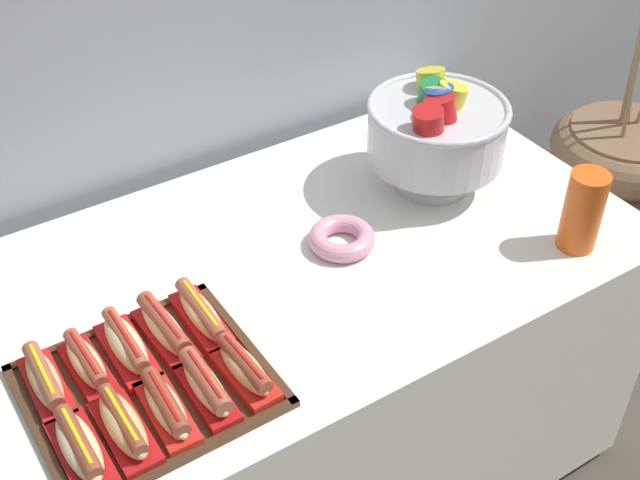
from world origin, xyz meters
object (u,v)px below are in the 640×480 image
object	(u,v)px
buffet_table	(306,369)
hot_dog_8	(165,329)
donut	(342,238)
hot_dog_4	(245,369)
hot_dog_1	(124,426)
serving_tray	(148,387)
cup_stack	(583,211)
hot_dog_6	(87,364)
hot_dog_9	(202,315)
floor_vase	(605,222)
hot_dog_0	(80,448)
hot_dog_5	(45,381)
hot_dog_3	(206,386)
hot_dog_2	(166,407)
punch_bowl	(437,128)
hot_dog_7	(127,346)

from	to	relation	value
buffet_table	hot_dog_8	xyz separation A→B (m)	(-0.35, -0.08, 0.39)
donut	hot_dog_4	bearing A→B (deg)	-147.44
hot_dog_1	hot_dog_8	xyz separation A→B (m)	(0.15, 0.17, 0.00)
hot_dog_4	hot_dog_8	xyz separation A→B (m)	(-0.08, 0.16, 0.00)
serving_tray	cup_stack	bearing A→B (deg)	-7.29
hot_dog_4	hot_dog_6	world-z (taller)	hot_dog_4
hot_dog_1	donut	world-z (taller)	hot_dog_1
buffet_table	hot_dog_9	bearing A→B (deg)	-163.88
hot_dog_1	donut	bearing A→B (deg)	21.62
floor_vase	hot_dog_6	bearing A→B (deg)	-174.30
hot_dog_0	hot_dog_9	distance (m)	0.34
hot_dog_5	cup_stack	distance (m)	1.10
hot_dog_3	hot_dog_5	xyz separation A→B (m)	(-0.23, 0.16, -0.00)
hot_dog_0	cup_stack	world-z (taller)	cup_stack
serving_tray	hot_dog_5	world-z (taller)	hot_dog_5
hot_dog_2	hot_dog_3	size ratio (longest dim) A/B	1.04
hot_dog_3	donut	bearing A→B (deg)	27.91
hot_dog_6	hot_dog_3	bearing A→B (deg)	-46.94
hot_dog_0	punch_bowl	size ratio (longest dim) A/B	0.55
hot_dog_5	punch_bowl	world-z (taller)	punch_bowl
hot_dog_0	hot_dog_1	world-z (taller)	hot_dog_1
cup_stack	donut	world-z (taller)	cup_stack
hot_dog_9	punch_bowl	bearing A→B (deg)	11.74
serving_tray	hot_dog_6	size ratio (longest dim) A/B	2.55
hot_dog_3	hot_dog_9	bearing A→B (deg)	66.34
hot_dog_6	punch_bowl	xyz separation A→B (m)	(0.88, 0.14, 0.12)
hot_dog_1	hot_dog_6	distance (m)	0.17
hot_dog_5	punch_bowl	xyz separation A→B (m)	(0.96, 0.14, 0.12)
hot_dog_2	hot_dog_4	size ratio (longest dim) A/B	1.05
buffet_table	hot_dog_4	world-z (taller)	hot_dog_4
hot_dog_6	hot_dog_4	bearing A→B (deg)	-35.47
hot_dog_2	hot_dog_8	bearing A→B (deg)	66.34
hot_dog_4	donut	size ratio (longest dim) A/B	1.14
punch_bowl	donut	size ratio (longest dim) A/B	2.23
buffet_table	hot_dog_2	size ratio (longest dim) A/B	8.39
floor_vase	hot_dog_9	bearing A→B (deg)	-173.51
hot_dog_7	hot_dog_5	bearing A→B (deg)	-179.22
hot_dog_0	hot_dog_7	distance (m)	0.22
floor_vase	hot_dog_3	world-z (taller)	floor_vase
floor_vase	hot_dog_9	size ratio (longest dim) A/B	6.30
hot_dog_3	hot_dog_4	world-z (taller)	hot_dog_3
punch_bowl	hot_dog_3	bearing A→B (deg)	-157.49
hot_dog_3	hot_dog_6	world-z (taller)	hot_dog_3
floor_vase	hot_dog_8	bearing A→B (deg)	-173.80
hot_dog_6	hot_dog_9	distance (m)	0.23
hot_dog_5	hot_dog_0	bearing A→B (deg)	-89.22
hot_dog_2	hot_dog_5	bearing A→B (deg)	133.06
buffet_table	hot_dog_1	world-z (taller)	hot_dog_1
hot_dog_5	hot_dog_8	bearing A→B (deg)	0.78
hot_dog_1	hot_dog_3	bearing A→B (deg)	0.78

